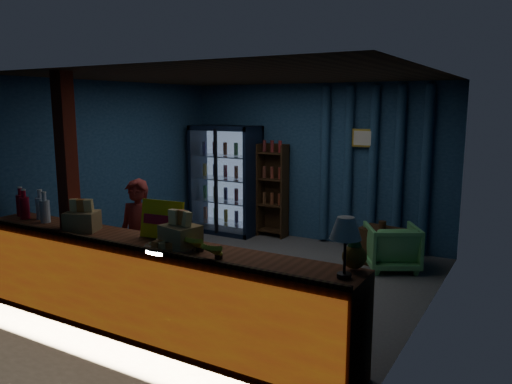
# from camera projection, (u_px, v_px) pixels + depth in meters

# --- Properties ---
(ground) EXTENTS (4.60, 4.60, 0.00)m
(ground) POSITION_uv_depth(u_px,v_px,m) (246.00, 277.00, 6.63)
(ground) COLOR #515154
(ground) RESTS_ON ground
(room_walls) EXTENTS (4.60, 4.60, 4.60)m
(room_walls) POSITION_uv_depth(u_px,v_px,m) (246.00, 159.00, 6.36)
(room_walls) COLOR navy
(room_walls) RESTS_ON ground
(counter) EXTENTS (4.40, 0.57, 0.99)m
(counter) POSITION_uv_depth(u_px,v_px,m) (146.00, 287.00, 4.92)
(counter) COLOR brown
(counter) RESTS_ON ground
(support_post) EXTENTS (0.16, 0.16, 2.60)m
(support_post) POSITION_uv_depth(u_px,v_px,m) (69.00, 196.00, 5.31)
(support_post) COLOR maroon
(support_post) RESTS_ON ground
(beverage_cooler) EXTENTS (1.20, 0.62, 1.90)m
(beverage_cooler) POSITION_uv_depth(u_px,v_px,m) (228.00, 180.00, 8.87)
(beverage_cooler) COLOR black
(beverage_cooler) RESTS_ON ground
(bottle_shelf) EXTENTS (0.50, 0.28, 1.60)m
(bottle_shelf) POSITION_uv_depth(u_px,v_px,m) (274.00, 191.00, 8.59)
(bottle_shelf) COLOR #3D2B13
(bottle_shelf) RESTS_ON ground
(curtain_folds) EXTENTS (1.74, 0.14, 2.50)m
(curtain_folds) POSITION_uv_depth(u_px,v_px,m) (373.00, 167.00, 7.73)
(curtain_folds) COLOR navy
(curtain_folds) RESTS_ON room_walls
(framed_picture) EXTENTS (0.36, 0.04, 0.28)m
(framed_picture) POSITION_uv_depth(u_px,v_px,m) (364.00, 138.00, 7.69)
(framed_picture) COLOR gold
(framed_picture) RESTS_ON room_walls
(shopkeeper) EXTENTS (0.57, 0.42, 1.43)m
(shopkeeper) POSITION_uv_depth(u_px,v_px,m) (139.00, 240.00, 5.75)
(shopkeeper) COLOR maroon
(shopkeeper) RESTS_ON ground
(green_chair) EXTENTS (0.93, 0.94, 0.63)m
(green_chair) POSITION_uv_depth(u_px,v_px,m) (392.00, 247.00, 6.90)
(green_chair) COLOR #55AA5B
(green_chair) RESTS_ON ground
(side_table) EXTENTS (0.63, 0.50, 0.63)m
(side_table) POSITION_uv_depth(u_px,v_px,m) (381.00, 246.00, 7.12)
(side_table) COLOR #3D2B13
(side_table) RESTS_ON ground
(yellow_sign) EXTENTS (0.48, 0.14, 0.38)m
(yellow_sign) POSITION_uv_depth(u_px,v_px,m) (162.00, 220.00, 4.91)
(yellow_sign) COLOR yellow
(yellow_sign) RESTS_ON counter
(soda_bottles) EXTENTS (0.65, 0.19, 0.35)m
(soda_bottles) POSITION_uv_depth(u_px,v_px,m) (33.00, 207.00, 5.76)
(soda_bottles) COLOR #AF0B20
(soda_bottles) RESTS_ON counter
(snack_box_left) EXTENTS (0.40, 0.37, 0.34)m
(snack_box_left) POSITION_uv_depth(u_px,v_px,m) (82.00, 220.00, 5.21)
(snack_box_left) COLOR #AC8253
(snack_box_left) RESTS_ON counter
(snack_box_centre) EXTENTS (0.38, 0.34, 0.35)m
(snack_box_centre) POSITION_uv_depth(u_px,v_px,m) (180.00, 235.00, 4.59)
(snack_box_centre) COLOR #AC8253
(snack_box_centre) RESTS_ON counter
(pastry_tray) EXTENTS (0.49, 0.49, 0.08)m
(pastry_tray) POSITION_uv_depth(u_px,v_px,m) (170.00, 246.00, 4.59)
(pastry_tray) COLOR silver
(pastry_tray) RESTS_ON counter
(banana_bunches) EXTENTS (0.51, 0.30, 0.17)m
(banana_bunches) POSITION_uv_depth(u_px,v_px,m) (206.00, 247.00, 4.35)
(banana_bunches) COLOR gold
(banana_bunches) RESTS_ON counter
(table_lamp) EXTENTS (0.24, 0.24, 0.48)m
(table_lamp) POSITION_uv_depth(u_px,v_px,m) (346.00, 231.00, 3.74)
(table_lamp) COLOR black
(table_lamp) RESTS_ON counter
(pineapple) EXTENTS (0.20, 0.20, 0.34)m
(pineapple) POSITION_uv_depth(u_px,v_px,m) (355.00, 253.00, 3.98)
(pineapple) COLOR brown
(pineapple) RESTS_ON counter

